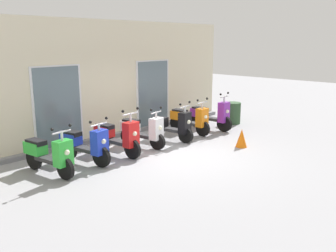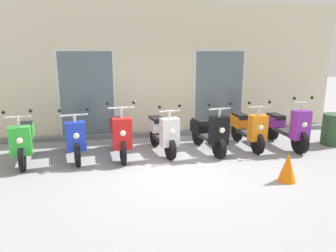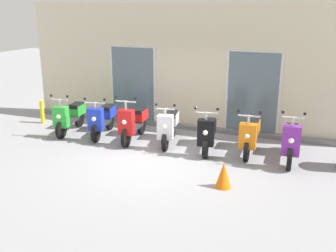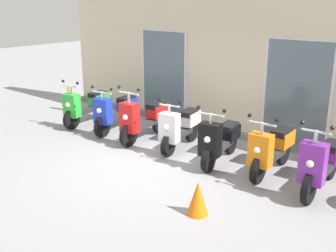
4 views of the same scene
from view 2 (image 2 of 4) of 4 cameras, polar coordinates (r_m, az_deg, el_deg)
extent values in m
plane|color=#939399|center=(6.08, 1.21, -8.17)|extent=(40.00, 40.00, 0.00)
cube|color=beige|center=(8.44, -2.54, 10.23)|extent=(10.22, 0.30, 3.53)
cube|color=slate|center=(8.47, -2.19, -1.47)|extent=(10.22, 0.20, 0.12)
cube|color=silver|center=(8.28, -14.65, 5.46)|extent=(1.46, 0.04, 2.30)
cube|color=slate|center=(8.26, -14.66, 5.44)|extent=(1.34, 0.02, 2.22)
cube|color=silver|center=(8.75, 9.32, 6.13)|extent=(1.46, 0.04, 2.30)
cube|color=slate|center=(8.73, 9.37, 6.11)|extent=(1.34, 0.02, 2.22)
cylinder|color=black|center=(6.61, -25.23, -5.43)|extent=(0.16, 0.50, 0.50)
cylinder|color=black|center=(7.68, -24.35, -2.82)|extent=(0.16, 0.50, 0.50)
cube|color=#2D2D30|center=(7.11, -24.84, -3.26)|extent=(0.36, 0.72, 0.09)
cube|color=green|center=(6.55, -25.49, -2.49)|extent=(0.41, 0.29, 0.56)
sphere|color=#F2EFCC|center=(6.42, -25.66, -2.45)|extent=(0.12, 0.12, 0.12)
cube|color=green|center=(7.51, -24.63, -0.88)|extent=(0.37, 0.56, 0.28)
cube|color=black|center=(7.44, -24.77, 0.09)|extent=(0.33, 0.51, 0.11)
cylinder|color=silver|center=(6.47, -25.83, 0.70)|extent=(0.06, 0.06, 0.23)
cylinder|color=silver|center=(6.45, -25.91, 1.51)|extent=(0.46, 0.10, 0.04)
sphere|color=black|center=(6.41, -23.96, 2.54)|extent=(0.07, 0.07, 0.07)
sphere|color=black|center=(6.47, -28.03, 2.21)|extent=(0.07, 0.07, 0.07)
cylinder|color=black|center=(6.50, -16.37, -4.90)|extent=(0.19, 0.52, 0.51)
cylinder|color=black|center=(7.57, -17.08, -2.36)|extent=(0.19, 0.52, 0.51)
cube|color=#2D2D30|center=(7.00, -16.81, -2.75)|extent=(0.38, 0.73, 0.09)
cube|color=#1E38C6|center=(6.44, -16.61, -1.84)|extent=(0.42, 0.31, 0.58)
sphere|color=#F2EFCC|center=(6.30, -16.54, -1.78)|extent=(0.12, 0.12, 0.12)
cube|color=#1E38C6|center=(7.40, -17.18, -0.35)|extent=(0.39, 0.57, 0.28)
cube|color=black|center=(7.33, -17.24, 0.64)|extent=(0.34, 0.52, 0.11)
cylinder|color=silver|center=(6.36, -16.83, 1.31)|extent=(0.06, 0.06, 0.18)
cylinder|color=silver|center=(6.34, -16.87, 1.93)|extent=(0.52, 0.13, 0.04)
sphere|color=black|center=(6.35, -14.57, 3.01)|extent=(0.07, 0.07, 0.07)
sphere|color=black|center=(6.31, -19.30, 2.63)|extent=(0.07, 0.07, 0.07)
cylinder|color=black|center=(6.40, -8.29, -4.75)|extent=(0.13, 0.52, 0.52)
cylinder|color=black|center=(7.48, -9.39, -2.09)|extent=(0.13, 0.52, 0.52)
cube|color=#2D2D30|center=(6.91, -8.91, -2.52)|extent=(0.32, 0.73, 0.09)
cube|color=red|center=(6.33, -8.45, -1.40)|extent=(0.40, 0.27, 0.63)
sphere|color=#F2EFCC|center=(6.20, -8.31, -1.34)|extent=(0.12, 0.12, 0.12)
cube|color=red|center=(7.31, -9.40, 0.02)|extent=(0.35, 0.54, 0.28)
cube|color=black|center=(7.24, -9.41, 1.03)|extent=(0.30, 0.50, 0.11)
cylinder|color=silver|center=(6.24, -8.58, 2.37)|extent=(0.06, 0.06, 0.25)
cylinder|color=silver|center=(6.22, -8.62, 3.34)|extent=(0.52, 0.08, 0.04)
sphere|color=black|center=(6.23, -6.29, 4.37)|extent=(0.07, 0.07, 0.07)
sphere|color=black|center=(6.18, -11.03, 4.11)|extent=(0.07, 0.07, 0.07)
cylinder|color=black|center=(6.62, 0.42, -4.23)|extent=(0.19, 0.47, 0.46)
cylinder|color=black|center=(7.57, -2.46, -1.96)|extent=(0.19, 0.47, 0.46)
cube|color=#2D2D30|center=(7.06, -1.12, -2.24)|extent=(0.38, 0.69, 0.09)
cube|color=white|center=(6.56, 0.30, -1.15)|extent=(0.42, 0.31, 0.60)
sphere|color=#F2EFCC|center=(6.43, 0.72, -1.08)|extent=(0.12, 0.12, 0.12)
cube|color=white|center=(7.40, -2.24, 0.23)|extent=(0.39, 0.57, 0.28)
cube|color=black|center=(7.33, -2.15, 1.23)|extent=(0.34, 0.52, 0.11)
cylinder|color=silver|center=(6.47, 0.30, 2.07)|extent=(0.06, 0.06, 0.20)
cylinder|color=silver|center=(6.46, 0.31, 2.75)|extent=(0.44, 0.12, 0.04)
sphere|color=black|center=(6.52, 2.13, 3.74)|extent=(0.07, 0.07, 0.07)
sphere|color=black|center=(6.36, -1.57, 3.50)|extent=(0.07, 0.07, 0.07)
cylinder|color=black|center=(6.79, 9.38, -3.97)|extent=(0.19, 0.47, 0.46)
cylinder|color=black|center=(7.70, 5.51, -1.75)|extent=(0.19, 0.47, 0.46)
cube|color=#2D2D30|center=(7.21, 7.35, -2.03)|extent=(0.37, 0.70, 0.09)
cube|color=black|center=(6.72, 9.34, -0.86)|extent=(0.42, 0.30, 0.62)
sphere|color=#F2EFCC|center=(6.60, 9.90, -0.79)|extent=(0.12, 0.12, 0.12)
cube|color=black|center=(7.55, 5.88, -0.16)|extent=(0.38, 0.56, 0.28)
cube|color=black|center=(7.48, 6.03, 0.81)|extent=(0.34, 0.52, 0.11)
cylinder|color=silver|center=(6.63, 9.47, 2.42)|extent=(0.06, 0.06, 0.21)
cylinder|color=silver|center=(6.62, 9.50, 3.12)|extent=(0.50, 0.12, 0.04)
sphere|color=black|center=(6.73, 11.40, 4.07)|extent=(0.07, 0.07, 0.07)
sphere|color=black|center=(6.48, 7.58, 3.87)|extent=(0.07, 0.07, 0.07)
cylinder|color=black|center=(7.24, 16.14, -3.08)|extent=(0.11, 0.49, 0.49)
cylinder|color=black|center=(8.17, 12.56, -0.99)|extent=(0.11, 0.49, 0.49)
cube|color=#2D2D30|center=(7.68, 14.28, -1.25)|extent=(0.29, 0.68, 0.09)
cube|color=orange|center=(7.19, 16.17, -0.33)|extent=(0.39, 0.26, 0.58)
sphere|color=#F2EFCC|center=(7.07, 16.68, -0.26)|extent=(0.12, 0.12, 0.12)
cube|color=orange|center=(8.02, 12.96, 0.89)|extent=(0.32, 0.53, 0.28)
cube|color=black|center=(7.95, 13.14, 1.81)|extent=(0.28, 0.49, 0.11)
cylinder|color=silver|center=(7.11, 16.37, 2.65)|extent=(0.06, 0.06, 0.22)
cylinder|color=silver|center=(7.10, 16.41, 3.37)|extent=(0.49, 0.06, 0.04)
sphere|color=black|center=(7.20, 18.16, 4.19)|extent=(0.07, 0.07, 0.07)
sphere|color=black|center=(6.97, 14.71, 4.13)|extent=(0.07, 0.07, 0.07)
cylinder|color=black|center=(7.58, 23.08, -2.77)|extent=(0.13, 0.53, 0.53)
cylinder|color=black|center=(8.51, 18.53, -0.69)|extent=(0.13, 0.53, 0.53)
cube|color=#2D2D30|center=(8.01, 20.73, -0.98)|extent=(0.30, 0.73, 0.09)
cube|color=purple|center=(7.52, 23.18, 0.16)|extent=(0.39, 0.26, 0.66)
sphere|color=#F2EFCC|center=(7.41, 23.79, 0.24)|extent=(0.12, 0.12, 0.12)
cube|color=purple|center=(8.37, 19.01, 0.80)|extent=(0.33, 0.54, 0.28)
cube|color=black|center=(8.31, 19.23, 1.68)|extent=(0.29, 0.49, 0.11)
cylinder|color=silver|center=(7.45, 23.47, 3.30)|extent=(0.06, 0.06, 0.22)
cylinder|color=silver|center=(7.43, 23.54, 3.98)|extent=(0.44, 0.06, 0.04)
sphere|color=black|center=(7.55, 24.96, 4.75)|extent=(0.07, 0.07, 0.07)
sphere|color=black|center=(7.29, 22.21, 4.73)|extent=(0.07, 0.07, 0.07)
cone|color=orange|center=(5.90, 21.16, -7.13)|extent=(0.32, 0.32, 0.52)
cylinder|color=#2D4C2D|center=(8.68, 28.19, -0.53)|extent=(0.56, 0.56, 0.76)
camera|label=1|loc=(5.64, -108.23, 2.86)|focal=38.91mm
camera|label=3|loc=(5.22, 109.09, 8.53)|focal=42.28mm
camera|label=4|loc=(6.16, 79.23, 10.27)|focal=43.67mm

